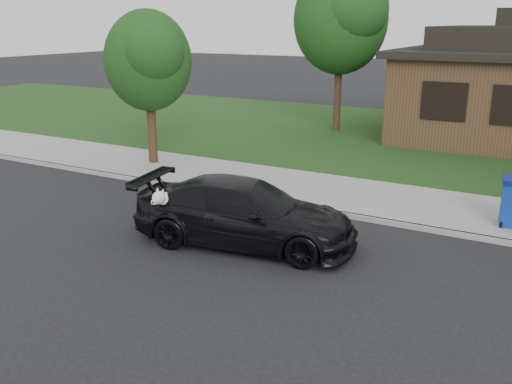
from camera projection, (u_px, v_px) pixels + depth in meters
The scene contains 7 objects.
ground at pixel (299, 279), 10.02m from camera, with size 120.00×120.00×0.00m, color black.
sidewalk at pixel (385, 201), 14.18m from camera, with size 60.00×3.00×0.12m, color gray.
curb at pixel (365, 218), 12.92m from camera, with size 60.00×0.12×0.12m, color gray.
lawn at pixel (451, 143), 20.85m from camera, with size 60.00×13.00×0.13m, color #193814.
sedan at pixel (244, 213), 11.44m from camera, with size 4.76×2.54×1.31m.
tree_0 at pixel (344, 17), 21.51m from camera, with size 3.78×3.60×6.34m.
tree_2 at pixel (149, 59), 16.81m from camera, with size 2.73×2.60×4.59m.
Camera 1 is at (3.83, -8.35, 4.36)m, focal length 40.00 mm.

